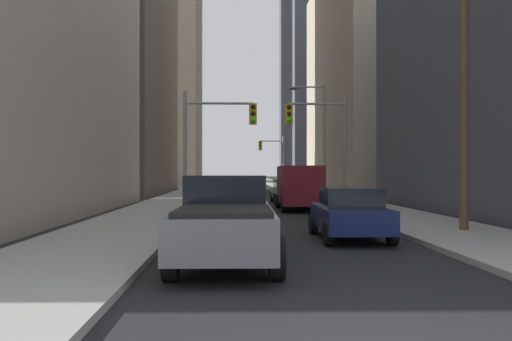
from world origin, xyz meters
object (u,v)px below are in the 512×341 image
object	(u,v)px
sedan_navy	(350,213)
traffic_signal_near_left	(216,130)
pickup_truck_grey	(225,220)
traffic_signal_far_right	(273,153)
traffic_signal_near_right	(319,131)
sedan_blue	(231,190)
sedan_white	(287,191)
sedan_silver	(233,198)
cargo_van_maroon	(299,185)

from	to	relation	value
sedan_navy	traffic_signal_near_left	bearing A→B (deg)	110.39
pickup_truck_grey	traffic_signal_far_right	bearing A→B (deg)	84.56
pickup_truck_grey	traffic_signal_near_right	distance (m)	16.23
sedan_blue	sedan_white	world-z (taller)	same
sedan_navy	sedan_white	size ratio (longest dim) A/B	1.00
sedan_white	traffic_signal_far_right	world-z (taller)	traffic_signal_far_right
sedan_navy	traffic_signal_near_right	xyz separation A→B (m)	(0.95, 11.40, 3.24)
sedan_silver	traffic_signal_near_right	world-z (taller)	traffic_signal_near_right
pickup_truck_grey	sedan_white	size ratio (longest dim) A/B	1.28
sedan_navy	traffic_signal_far_right	distance (m)	44.90
sedan_silver	sedan_blue	distance (m)	9.43
traffic_signal_near_left	traffic_signal_far_right	bearing A→B (deg)	80.96
sedan_white	traffic_signal_near_left	xyz separation A→B (m)	(-4.25, -6.69, 3.27)
sedan_white	sedan_navy	bearing A→B (deg)	-90.05
cargo_van_maroon	traffic_signal_near_left	size ratio (longest dim) A/B	0.88
sedan_silver	traffic_signal_near_left	distance (m)	4.07
cargo_van_maroon	sedan_blue	xyz separation A→B (m)	(-3.50, 6.74, -0.52)
sedan_white	traffic_signal_near_right	size ratio (longest dim) A/B	0.71
pickup_truck_grey	traffic_signal_near_right	xyz separation A→B (m)	(4.52, 15.28, 3.08)
traffic_signal_near_right	sedan_silver	bearing A→B (deg)	-152.27
pickup_truck_grey	traffic_signal_near_left	xyz separation A→B (m)	(-0.67, 15.28, 3.10)
sedan_silver	sedan_navy	bearing A→B (deg)	-69.60
pickup_truck_grey	sedan_navy	bearing A→B (deg)	47.40
sedan_silver	traffic_signal_far_right	size ratio (longest dim) A/B	0.71
sedan_blue	cargo_van_maroon	bearing A→B (deg)	-62.54
sedan_blue	sedan_silver	bearing A→B (deg)	-89.24
sedan_blue	sedan_white	distance (m)	3.56
traffic_signal_near_left	sedan_navy	bearing A→B (deg)	-69.61
traffic_signal_near_left	traffic_signal_far_right	distance (m)	33.79
sedan_silver	pickup_truck_grey	bearing A→B (deg)	-90.79
cargo_van_maroon	sedan_blue	world-z (taller)	cargo_van_maroon
sedan_silver	traffic_signal_near_right	bearing A→B (deg)	27.73
sedan_white	traffic_signal_near_left	distance (m)	8.58
sedan_white	pickup_truck_grey	bearing A→B (deg)	-99.27
sedan_navy	traffic_signal_near_right	bearing A→B (deg)	85.23
cargo_van_maroon	sedan_white	world-z (taller)	cargo_van_maroon
traffic_signal_near_right	traffic_signal_far_right	world-z (taller)	same
pickup_truck_grey	sedan_silver	xyz separation A→B (m)	(0.18, 13.00, -0.16)
sedan_silver	sedan_blue	xyz separation A→B (m)	(-0.13, 9.43, 0.00)
cargo_van_maroon	sedan_white	size ratio (longest dim) A/B	1.24
pickup_truck_grey	traffic_signal_far_right	xyz separation A→B (m)	(4.64, 48.65, 3.06)
cargo_van_maroon	traffic_signal_far_right	xyz separation A→B (m)	(1.08, 32.96, 2.71)
sedan_white	traffic_signal_near_right	distance (m)	7.50
pickup_truck_grey	sedan_white	world-z (taller)	pickup_truck_grey
traffic_signal_far_right	cargo_van_maroon	bearing A→B (deg)	-91.88
sedan_navy	sedan_white	distance (m)	18.10
traffic_signal_near_left	traffic_signal_near_right	bearing A→B (deg)	-0.00
sedan_white	traffic_signal_near_right	bearing A→B (deg)	-82.05
pickup_truck_grey	sedan_white	xyz separation A→B (m)	(3.59, 21.98, -0.16)
sedan_navy	traffic_signal_near_left	distance (m)	12.59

